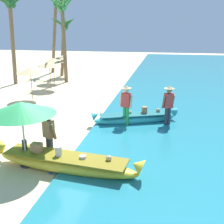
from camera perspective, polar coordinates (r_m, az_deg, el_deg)
The scene contains 16 objects.
ground_plane at distance 10.05m, azimuth -13.22°, elevation -7.42°, with size 80.00×80.00×0.00m, color beige.
boat_yellow_foreground at distance 8.35m, azimuth -9.83°, elevation -10.36°, with size 4.81×1.26×0.80m.
boat_cyan_midground at distance 12.15m, azimuth 4.80°, elevation -1.29°, with size 3.81×1.95×0.75m.
person_vendor_hatted at distance 11.57m, azimuth 2.96°, elevation 1.89°, with size 0.58×0.44×1.82m.
person_tourist_customer at distance 8.89m, azimuth -13.05°, elevation -4.47°, with size 0.58×0.44×1.59m.
person_vendor_assistant at distance 11.84m, azimuth 11.70°, elevation 1.82°, with size 0.58×0.47×1.80m.
patio_umbrella_large at distance 8.36m, azimuth -18.49°, elevation 0.69°, with size 2.04×2.04×2.06m.
parasol_row_0 at distance 16.58m, azimuth -16.70°, elevation 8.31°, with size 1.60×1.60×1.91m.
parasol_row_1 at distance 19.10m, azimuth -12.95°, elevation 9.69°, with size 1.60×1.60×1.91m.
parasol_row_2 at distance 21.41m, azimuth -12.18°, elevation 10.51°, with size 1.60×1.60×1.91m.
parasol_row_3 at distance 23.84m, azimuth -10.10°, elevation 11.28°, with size 1.60×1.60×1.91m.
palm_tree_tall_inland at distance 26.47m, azimuth -11.71°, elevation 20.33°, with size 2.59×3.02×6.99m.
palm_tree_leaning_seaward at distance 21.58m, azimuth -10.41°, elevation 19.76°, with size 2.48×2.53×6.37m.
palm_tree_mid_cluster at distance 21.74m, azimuth -20.48°, elevation 19.15°, with size 2.61×2.66×6.43m.
palm_tree_far_behind at distance 24.45m, azimuth -10.08°, elevation 16.75°, with size 2.37×2.71×5.07m.
paddle at distance 7.96m, azimuth -11.97°, elevation -14.06°, with size 0.78×1.64×0.05m.
Camera 1 is at (3.94, -8.28, 4.12)m, focal length 43.79 mm.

